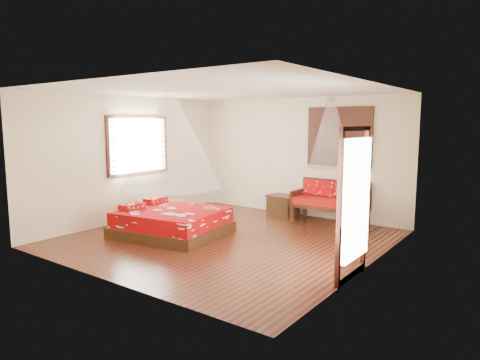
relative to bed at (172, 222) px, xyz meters
name	(u,v)px	position (x,y,z in m)	size (l,w,h in m)	color
room	(227,166)	(1.08, 0.40, 1.15)	(5.54, 5.54, 2.84)	black
bed	(172,222)	(0.00, 0.00, 0.00)	(2.20, 2.04, 0.63)	black
daybed	(331,200)	(2.15, 2.78, 0.27)	(1.63, 0.73, 0.94)	black
storage_chest	(283,205)	(0.88, 2.85, -0.01)	(0.75, 0.59, 0.48)	black
shutter_panel	(339,137)	(2.15, 3.12, 1.65)	(1.52, 0.06, 1.32)	black
window_left	(139,145)	(-1.63, 0.60, 1.45)	(0.10, 1.74, 1.34)	black
glazed_door	(353,204)	(3.80, -0.20, 0.82)	(0.08, 1.02, 2.16)	black
wine_tray	(210,206)	(0.58, 0.50, 0.31)	(0.29, 0.29, 0.23)	brown
mosquito_net_main	(171,141)	(0.02, 0.00, 1.60)	(1.96, 1.96, 1.80)	white
mosquito_net_daybed	(331,133)	(2.15, 2.65, 1.75)	(0.93, 0.93, 1.50)	white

